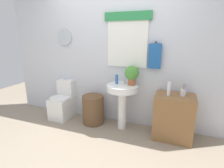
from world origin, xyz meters
name	(u,v)px	position (x,y,z in m)	size (l,w,h in m)	color
ground_plane	(87,153)	(0.00, 0.00, 0.00)	(8.00, 8.00, 0.00)	gray
back_wall	(115,52)	(0.00, 1.15, 1.30)	(4.40, 0.18, 2.60)	silver
toilet	(63,103)	(-1.00, 0.88, 0.29)	(0.38, 0.51, 0.76)	white
laundry_hamper	(93,109)	(-0.32, 0.85, 0.27)	(0.40, 0.40, 0.53)	brown
pedestal_sink	(122,96)	(0.25, 0.85, 0.61)	(0.54, 0.54, 0.80)	white
faucet	(125,81)	(0.25, 0.97, 0.85)	(0.03, 0.03, 0.10)	silver
wooden_cabinet	(173,117)	(1.10, 0.85, 0.36)	(0.59, 0.44, 0.72)	olive
soap_bottle	(117,79)	(0.13, 0.90, 0.87)	(0.05, 0.05, 0.15)	#2D6BB7
potted_plant	(132,74)	(0.39, 0.91, 0.99)	(0.24, 0.24, 0.33)	#AD5B38
lotion_bottle	(169,89)	(0.99, 0.81, 0.82)	(0.05, 0.05, 0.21)	white
toothbrush_cup	(183,92)	(1.20, 0.87, 0.77)	(0.08, 0.08, 0.19)	silver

